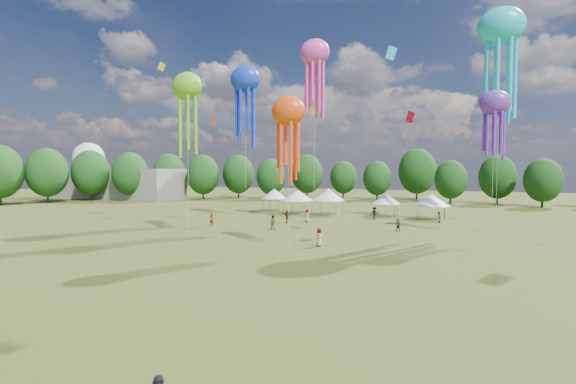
% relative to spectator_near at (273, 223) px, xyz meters
% --- Properties ---
extents(ground, '(300.00, 300.00, 0.00)m').
position_rel_spectator_near_xyz_m(ground, '(7.19, -35.50, -0.92)').
color(ground, '#384416').
rests_on(ground, ground).
extents(spectator_near, '(0.94, 0.76, 1.83)m').
position_rel_spectator_near_xyz_m(spectator_near, '(0.00, 0.00, 0.00)').
color(spectator_near, gray).
rests_on(spectator_near, ground).
extents(spectators_far, '(28.95, 25.40, 1.90)m').
position_rel_spectator_near_xyz_m(spectators_far, '(7.80, 7.37, -0.02)').
color(spectators_far, gray).
rests_on(spectators_far, ground).
extents(festival_tents, '(33.03, 8.10, 4.45)m').
position_rel_spectator_near_xyz_m(festival_tents, '(2.98, 20.21, 2.21)').
color(festival_tents, '#47474C').
rests_on(festival_tents, ground).
extents(show_kites, '(39.59, 25.58, 27.76)m').
position_rel_spectator_near_xyz_m(show_kites, '(9.56, 5.86, 18.40)').
color(show_kites, '#6BC11F').
rests_on(show_kites, ground).
extents(treeline, '(201.57, 95.24, 13.43)m').
position_rel_spectator_near_xyz_m(treeline, '(3.32, 27.01, 5.63)').
color(treeline, '#38281C').
rests_on(treeline, ground).
extents(hangar, '(40.00, 12.00, 8.00)m').
position_rel_spectator_near_xyz_m(hangar, '(-64.81, 36.50, 3.08)').
color(hangar, gray).
rests_on(hangar, ground).
extents(radome, '(9.00, 9.00, 16.00)m').
position_rel_spectator_near_xyz_m(radome, '(-80.81, 42.50, 9.07)').
color(radome, white).
rests_on(radome, ground).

